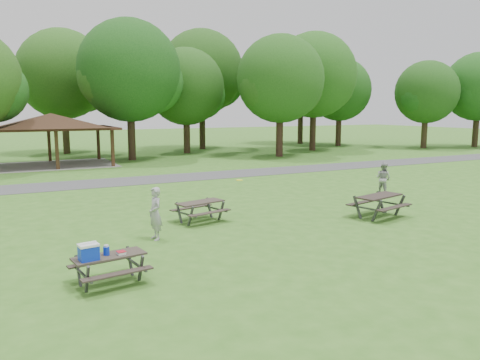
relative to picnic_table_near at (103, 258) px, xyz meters
name	(u,v)px	position (x,y,z in m)	size (l,w,h in m)	color
ground	(270,240)	(5.38, 1.48, -0.66)	(160.00, 160.00, 0.00)	#366D1F
asphalt_path	(146,180)	(5.38, 15.48, -0.65)	(120.00, 3.20, 0.02)	#454547
pavilion	(51,123)	(1.38, 25.48, 2.41)	(8.60, 7.01, 3.76)	#3A2315
tree_row_e	(131,74)	(7.48, 26.51, 6.13)	(8.40, 8.00, 11.02)	black
tree_row_f	(187,89)	(13.46, 30.01, 5.18)	(7.35, 7.00, 9.55)	#2F2015
tree_row_g	(281,82)	(19.47, 23.51, 5.67)	(7.77, 7.40, 10.25)	black
tree_row_h	(315,78)	(25.48, 27.01, 6.37)	(8.61, 8.20, 11.37)	black
tree_row_i	(340,92)	(31.46, 30.51, 5.25)	(7.14, 6.80, 9.52)	#301F15
tree_row_j	(427,94)	(37.46, 24.01, 4.90)	(6.72, 6.40, 8.96)	#2E2214
tree_deep_b	(64,77)	(3.48, 34.51, 6.23)	(8.40, 8.00, 11.13)	#312416
tree_deep_c	(203,75)	(16.48, 33.51, 6.79)	(8.82, 8.40, 11.90)	black
tree_deep_d	(302,83)	(29.48, 35.01, 6.37)	(8.40, 8.00, 11.27)	black
tree_flank_right	(479,89)	(43.47, 22.51, 5.50)	(7.56, 7.20, 9.97)	black
picnic_table_near	(103,258)	(0.00, 0.00, 0.00)	(1.81, 1.53, 1.14)	#322A24
picnic_table_middle	(200,206)	(4.39, 4.77, -0.09)	(2.04, 1.79, 0.77)	#322A24
picnic_table_far	(379,200)	(10.70, 2.34, -0.02)	(2.32, 2.02, 0.87)	black
frisbee_in_flight	(239,180)	(5.55, 3.92, 0.91)	(0.27, 0.27, 0.02)	yellow
frisbee_thrower	(155,214)	(2.23, 3.19, 0.18)	(0.61, 0.40, 1.67)	#A0A0A2
frisbee_catcher	(383,179)	(14.26, 5.83, 0.11)	(0.75, 0.58, 1.54)	#99999C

